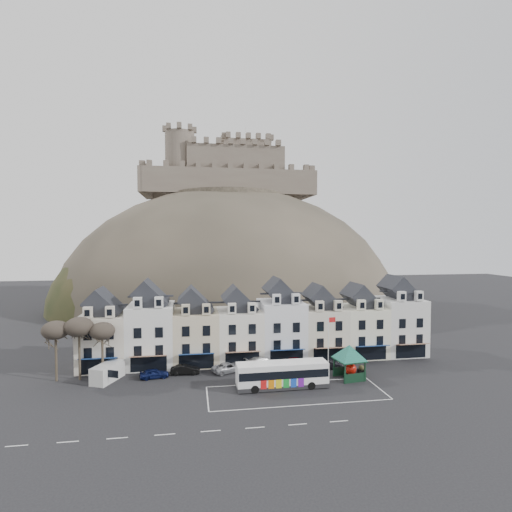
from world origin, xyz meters
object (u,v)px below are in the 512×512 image
Objects in this scene: bus_shelter at (349,352)px; red_buoy at (350,370)px; flagpole at (329,340)px; car_charcoal at (330,364)px; car_white at (262,362)px; white_van at (108,372)px; car_black at (185,370)px; car_silver at (229,367)px; bus at (282,374)px; car_maroon at (296,361)px; car_navy at (154,373)px.

red_buoy is (0.38, 0.47, -2.63)m from bus_shelter.
car_charcoal is at bearing 63.83° from flagpole.
bus_shelter is 1.35× the size of car_white.
bus_shelter is at bearing 15.60° from white_van.
car_black reaches higher than car_silver.
car_silver is at bearing 130.41° from bus.
bus is 10.77m from car_charcoal.
car_charcoal is at bearing -142.92° from car_maroon.
car_black is at bearing -87.17° from car_navy.
car_navy is at bearing 171.53° from red_buoy.
bus is 9.63m from car_silver.
white_van is 1.14× the size of car_silver.
bus is 10.52m from red_buoy.
bus is 1.62× the size of bus_shelter.
car_white is (15.60, 2.50, 0.12)m from car_navy.
flagpole is 1.51× the size of car_white.
red_buoy is 8.95m from car_maroon.
car_black is at bearing 71.11° from car_maroon.
bus is 2.19× the size of car_white.
car_navy is at bearing 78.27° from car_white.
flagpole is (-2.18, 2.72, 3.64)m from red_buoy.
car_navy is (-16.68, 6.23, -1.18)m from bus.
bus is 23.71m from white_van.
white_van is (-22.86, 6.23, -0.70)m from bus.
car_charcoal is (14.98, -0.97, -0.03)m from car_silver.
car_black is 16.66m from car_maroon.
car_maroon is (10.40, 1.53, -0.02)m from car_silver.
car_charcoal is (8.70, 6.23, -1.21)m from bus.
car_black is 6.19m from car_silver.
car_white is 1.40× the size of car_charcoal.
car_silver is 10.51m from car_maroon.
car_silver is (16.58, 0.97, -0.47)m from white_van.
car_maroon is (-5.75, 6.98, -3.00)m from bus_shelter.
flagpole reaches higher than bus.
car_black is 11.50m from car_white.
car_maroon is (-6.13, 6.51, -0.37)m from red_buoy.
red_buoy is 0.25× the size of flagpole.
car_black reaches higher than car_navy.
white_van is 31.57m from car_charcoal.
flagpole is 2.07× the size of car_navy.
white_van reaches higher than car_navy.
car_navy is at bearing 71.09° from car_silver.
car_black is (-12.47, 7.16, -1.17)m from bus.
bus is 9.87m from flagpole.
bus reaches higher than car_charcoal.
white_van is at bearing 69.11° from car_silver.
car_navy is 1.02× the size of car_maroon.
bus_shelter reaches higher than car_white.
red_buoy is 0.42× the size of car_silver.
car_white is at bearing -90.47° from car_navy.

